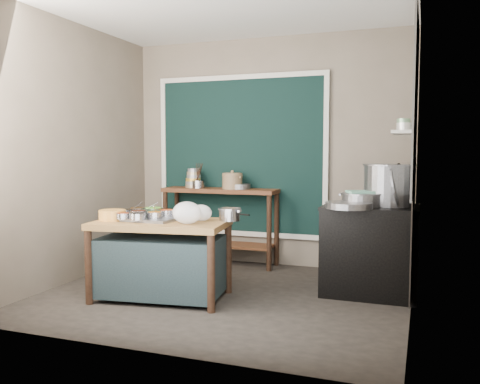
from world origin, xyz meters
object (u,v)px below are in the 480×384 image
(steamer, at_px, (362,200))
(utensil_cup, at_px, (199,184))
(saucepan, at_px, (230,214))
(stove_block, at_px, (370,251))
(prep_table, at_px, (161,260))
(stock_pot, at_px, (389,185))
(ceramic_crock, at_px, (232,182))
(condiment_tray, at_px, (149,218))
(yellow_basin, at_px, (112,215))
(back_counter, at_px, (220,226))

(steamer, bearing_deg, utensil_cup, 159.66)
(saucepan, bearing_deg, stove_block, 45.69)
(prep_table, relative_size, saucepan, 5.69)
(stock_pot, bearing_deg, ceramic_crock, 161.78)
(stove_block, relative_size, saucepan, 4.10)
(condiment_tray, bearing_deg, stove_block, 21.86)
(utensil_cup, relative_size, ceramic_crock, 0.62)
(steamer, bearing_deg, yellow_basin, -159.07)
(back_counter, relative_size, ceramic_crock, 5.54)
(prep_table, bearing_deg, saucepan, 15.00)
(prep_table, xyz_separation_m, ceramic_crock, (0.15, 1.54, 0.66))
(back_counter, xyz_separation_m, stove_block, (1.90, -0.73, -0.05))
(saucepan, relative_size, stock_pot, 0.42)
(utensil_cup, bearing_deg, steamer, -20.34)
(prep_table, relative_size, ceramic_crock, 4.78)
(stove_block, distance_m, steamer, 0.53)
(condiment_tray, height_order, yellow_basin, yellow_basin)
(condiment_tray, bearing_deg, back_counter, 85.43)
(back_counter, xyz_separation_m, steamer, (1.82, -0.82, 0.47))
(stock_pot, relative_size, steamer, 1.29)
(yellow_basin, bearing_deg, prep_table, 12.54)
(condiment_tray, relative_size, saucepan, 2.67)
(saucepan, bearing_deg, steamer, 43.55)
(back_counter, distance_m, ceramic_crock, 0.59)
(yellow_basin, relative_size, utensil_cup, 1.59)
(stove_block, bearing_deg, saucepan, -154.76)
(condiment_tray, bearing_deg, stock_pot, 22.06)
(saucepan, distance_m, stock_pot, 1.59)
(stove_block, bearing_deg, yellow_basin, -157.80)
(back_counter, bearing_deg, ceramic_crock, -12.06)
(stove_block, xyz_separation_m, ceramic_crock, (-1.72, 0.69, 0.61))
(saucepan, bearing_deg, ceramic_crock, 130.20)
(condiment_tray, relative_size, ceramic_crock, 2.24)
(utensil_cup, distance_m, stock_pot, 2.41)
(prep_table, height_order, back_counter, back_counter)
(prep_table, relative_size, back_counter, 0.86)
(condiment_tray, bearing_deg, ceramic_crock, 78.75)
(prep_table, relative_size, stove_block, 1.39)
(utensil_cup, distance_m, ceramic_crock, 0.45)
(condiment_tray, bearing_deg, prep_table, -14.04)
(saucepan, distance_m, ceramic_crock, 1.39)
(stock_pot, xyz_separation_m, steamer, (-0.24, -0.16, -0.14))
(ceramic_crock, bearing_deg, back_counter, 167.94)
(utensil_cup, xyz_separation_m, steamer, (2.09, -0.78, -0.05))
(prep_table, distance_m, saucepan, 0.79)
(ceramic_crock, xyz_separation_m, stock_pot, (1.88, -0.62, 0.05))
(ceramic_crock, bearing_deg, steamer, -25.51)
(yellow_basin, distance_m, utensil_cup, 1.66)
(condiment_tray, relative_size, steamer, 1.45)
(saucepan, bearing_deg, stock_pot, 45.61)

